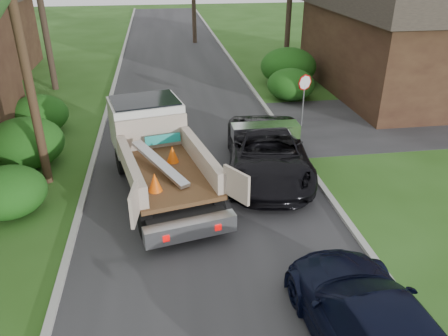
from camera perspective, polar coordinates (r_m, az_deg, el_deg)
name	(u,v)px	position (r m, az deg, el deg)	size (l,w,h in m)	color
ground	(219,253)	(12.30, -0.71, -11.03)	(120.00, 120.00, 0.00)	#254B15
road	(190,124)	(21.07, -4.44, 5.76)	(8.00, 90.00, 0.02)	#28282B
side_street	(434,118)	(24.09, 25.70, 5.87)	(16.00, 7.00, 0.02)	#28282B
curb_left	(102,128)	(21.20, -15.60, 5.11)	(0.20, 90.00, 0.12)	#9E9E99
curb_right	(273,118)	(21.69, 6.48, 6.45)	(0.20, 90.00, 0.12)	#9E9E99
stop_sign	(304,89)	(20.55, 10.44, 10.07)	(0.71, 0.32, 2.48)	slate
utility_pole	(19,34)	(15.39, -25.17, 15.54)	(2.42, 1.25, 10.00)	#382619
house_right	(412,34)	(27.96, 23.30, 15.73)	(9.72, 12.96, 6.20)	#321D14
hedge_left_a	(8,192)	(15.16, -26.38, -2.82)	(2.34, 2.34, 1.53)	#164710
hedge_left_b	(25,143)	(18.20, -24.51, 2.99)	(2.86, 2.86, 1.87)	#164710
hedge_left_c	(39,114)	(21.46, -23.05, 6.46)	(2.60, 2.60, 1.70)	#164710
hedge_right_a	(291,84)	(24.64, 8.72, 10.74)	(2.60, 2.60, 1.70)	#164710
hedge_right_b	(288,66)	(27.55, 8.40, 13.02)	(3.38, 3.38, 2.21)	#164710
flatbed_truck	(154,143)	(15.49, -9.09, 3.22)	(4.27, 7.39, 2.64)	black
black_pickup	(267,152)	(16.06, 5.68, 2.12)	(2.90, 6.28, 1.75)	black
navy_suv	(377,331)	(9.62, 19.35, -19.48)	(2.32, 5.70, 1.65)	black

